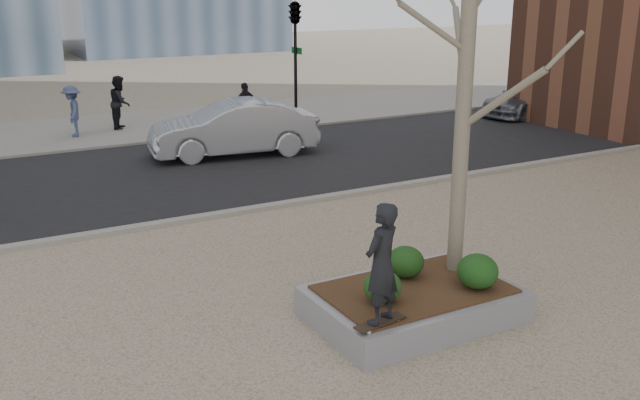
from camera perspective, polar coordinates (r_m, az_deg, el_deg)
ground at (r=10.49m, az=2.96°, el=-10.54°), size 120.00×120.00×0.00m
street at (r=19.17m, az=-13.01°, el=1.91°), size 60.00×8.00×0.02m
far_sidewalk at (r=25.82m, az=-17.45°, el=5.39°), size 60.00×6.00×0.02m
planter at (r=10.90m, az=7.49°, el=-8.24°), size 3.00×2.00×0.45m
planter_mulch at (r=10.80m, az=7.54°, el=-7.07°), size 2.70×1.70×0.04m
sycamore_tree at (r=10.79m, az=11.63°, el=11.03°), size 2.80×2.80×6.60m
shrub_left at (r=10.21m, az=5.02°, el=-6.90°), size 0.55×0.55×0.47m
shrub_middle at (r=11.08m, az=6.86°, el=-4.93°), size 0.57×0.57×0.49m
shrub_right at (r=10.86m, az=12.49°, el=-5.59°), size 0.61×0.61×0.52m
skateboard at (r=9.67m, az=4.83°, el=-9.85°), size 0.80×0.31×0.08m
skateboarder at (r=9.31m, az=4.96°, el=-5.10°), size 0.71×0.61×1.65m
car_silver at (r=20.90m, az=-6.94°, el=5.71°), size 5.01×2.42×1.58m
car_third at (r=28.48m, az=16.35°, el=7.78°), size 4.51×2.47×1.24m
pedestrian_a at (r=25.64m, az=-15.69°, el=7.54°), size 0.99×1.08×1.81m
pedestrian_b at (r=24.72m, az=-19.20°, el=6.74°), size 0.81×1.18×1.67m
pedestrian_c at (r=24.92m, az=-5.97°, el=7.54°), size 0.98×0.55×1.57m
traffic_light_far at (r=25.36m, az=-1.98°, el=11.07°), size 0.60×2.48×4.50m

